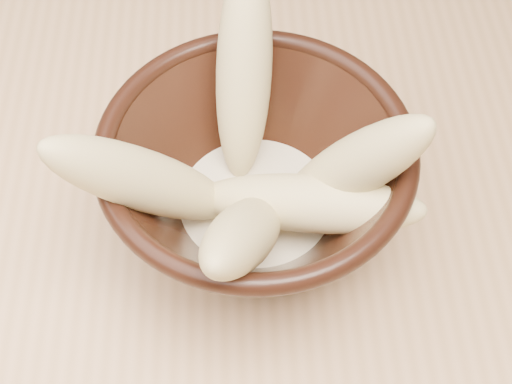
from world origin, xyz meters
TOP-DOWN VIEW (x-y plane):
  - table at (0.00, 0.00)m, footprint 1.20×0.80m
  - bowl at (-0.13, 0.07)m, footprint 0.19×0.19m
  - milk_puddle at (-0.13, 0.07)m, footprint 0.11×0.11m
  - banana_upright at (-0.13, 0.13)m, footprint 0.05×0.11m
  - banana_left at (-0.19, 0.05)m, footprint 0.13×0.08m
  - banana_right at (-0.08, 0.06)m, footprint 0.11×0.07m
  - banana_across at (-0.10, 0.05)m, footprint 0.15×0.07m
  - banana_front at (-0.14, 0.02)m, footprint 0.07×0.13m

SIDE VIEW (x-z plane):
  - table at x=0.00m, z-range 0.30..1.05m
  - milk_puddle at x=-0.13m, z-range 0.78..0.79m
  - bowl at x=-0.13m, z-range 0.76..0.86m
  - banana_across at x=-0.10m, z-range 0.79..0.85m
  - banana_front at x=-0.14m, z-range 0.78..0.90m
  - banana_right at x=-0.08m, z-range 0.78..0.91m
  - banana_left at x=-0.19m, z-range 0.78..0.91m
  - banana_upright at x=-0.13m, z-range 0.78..0.92m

